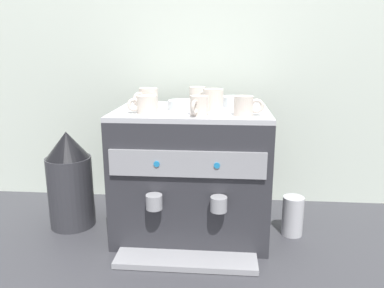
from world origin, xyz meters
TOP-DOWN VIEW (x-y plane):
  - ground_plane at (0.00, 0.00)m, footprint 4.00×4.00m
  - tiled_backsplash_wall at (0.00, 0.35)m, footprint 2.80×0.03m
  - espresso_machine at (0.00, -0.00)m, footprint 0.57×0.51m
  - ceramic_cup_0 at (0.19, -0.12)m, footprint 0.10×0.07m
  - ceramic_cup_1 at (0.08, -0.02)m, footprint 0.10×0.10m
  - ceramic_cup_2 at (0.02, 0.11)m, footprint 0.10×0.06m
  - ceramic_cup_3 at (-0.16, -0.09)m, footprint 0.10×0.07m
  - ceramic_cup_4 at (-0.17, 0.02)m, footprint 0.09×0.10m
  - ceramic_cup_5 at (0.03, -0.13)m, footprint 0.06×0.10m
  - ceramic_bowl_0 at (0.16, 0.08)m, footprint 0.10×0.10m
  - ceramic_bowl_1 at (-0.03, -0.02)m, footprint 0.11×0.11m
  - coffee_grinder at (-0.50, 0.00)m, footprint 0.18×0.18m
  - milk_pitcher at (0.40, -0.01)m, footprint 0.08×0.08m

SIDE VIEW (x-z plane):
  - ground_plane at x=0.00m, z-range 0.00..0.00m
  - milk_pitcher at x=0.40m, z-range 0.00..0.16m
  - coffee_grinder at x=-0.50m, z-range 0.00..0.39m
  - espresso_machine at x=0.00m, z-range 0.00..0.49m
  - tiled_backsplash_wall at x=0.00m, z-range 0.00..0.98m
  - ceramic_bowl_1 at x=-0.03m, z-range 0.49..0.53m
  - ceramic_bowl_0 at x=0.16m, z-range 0.49..0.53m
  - ceramic_cup_3 at x=-0.16m, z-range 0.49..0.55m
  - ceramic_cup_5 at x=0.03m, z-range 0.49..0.56m
  - ceramic_cup_0 at x=0.19m, z-range 0.49..0.56m
  - ceramic_cup_2 at x=0.02m, z-range 0.49..0.57m
  - ceramic_cup_4 at x=-0.17m, z-range 0.49..0.57m
  - ceramic_cup_1 at x=0.08m, z-range 0.49..0.57m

